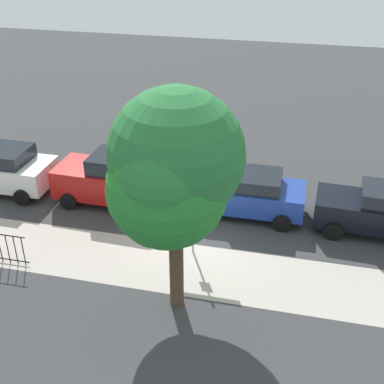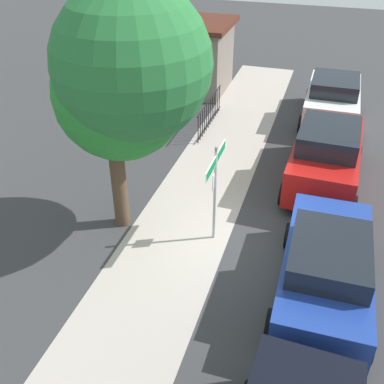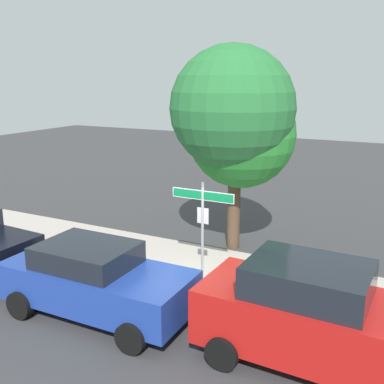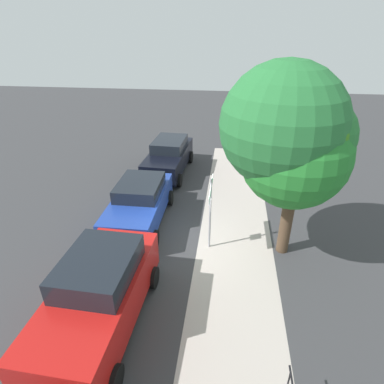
% 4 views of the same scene
% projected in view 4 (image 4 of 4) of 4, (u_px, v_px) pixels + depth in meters
% --- Properties ---
extents(ground_plane, '(60.00, 60.00, 0.00)m').
position_uv_depth(ground_plane, '(198.00, 245.00, 11.01)').
color(ground_plane, '#38383A').
extents(sidewalk_strip, '(24.00, 2.60, 0.00)m').
position_uv_depth(sidewalk_strip, '(235.00, 290.00, 9.11)').
color(sidewalk_strip, '#B3A79E').
rests_on(sidewalk_strip, ground_plane).
extents(street_sign, '(1.74, 0.07, 2.63)m').
position_uv_depth(street_sign, '(211.00, 200.00, 10.05)').
color(street_sign, '#9EA0A5').
rests_on(street_sign, ground_plane).
extents(shade_tree, '(3.56, 3.77, 6.15)m').
position_uv_depth(shade_tree, '(292.00, 138.00, 8.72)').
color(shade_tree, '#4C3827').
rests_on(shade_tree, ground_plane).
extents(car_black, '(4.61, 2.11, 1.73)m').
position_uv_depth(car_black, '(169.00, 156.00, 16.13)').
color(car_black, black).
rests_on(car_black, ground_plane).
extents(car_blue, '(4.33, 2.04, 1.65)m').
position_uv_depth(car_blue, '(140.00, 202.00, 11.97)').
color(car_blue, '#1E3A98').
rests_on(car_blue, ground_plane).
extents(car_red, '(4.53, 2.20, 1.99)m').
position_uv_depth(car_red, '(99.00, 295.00, 7.66)').
color(car_red, red).
rests_on(car_red, ground_plane).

